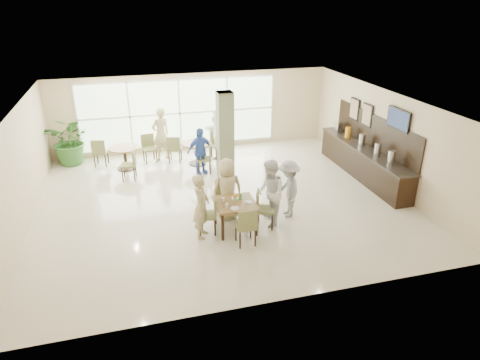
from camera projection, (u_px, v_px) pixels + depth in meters
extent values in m
plane|color=beige|center=(222.00, 200.00, 12.09)|extent=(10.00, 10.00, 0.00)
plane|color=white|center=(220.00, 102.00, 10.96)|extent=(10.00, 10.00, 0.00)
plane|color=beige|center=(193.00, 112.00, 15.50)|extent=(10.00, 0.00, 10.00)
plane|color=beige|center=(278.00, 238.00, 7.55)|extent=(10.00, 0.00, 10.00)
plane|color=beige|center=(20.00, 172.00, 10.32)|extent=(0.00, 9.00, 9.00)
plane|color=beige|center=(385.00, 138.00, 12.73)|extent=(0.00, 9.00, 9.00)
plane|color=silver|center=(180.00, 113.00, 15.35)|extent=(7.00, 0.00, 7.00)
cube|color=#656F4D|center=(225.00, 139.00, 12.68)|extent=(0.45, 0.45, 2.80)
cube|color=brown|center=(235.00, 203.00, 10.29)|extent=(0.97, 0.97, 0.05)
cube|color=black|center=(223.00, 227.00, 9.98)|extent=(0.06, 0.06, 0.70)
cube|color=black|center=(256.00, 223.00, 10.18)|extent=(0.06, 0.06, 0.70)
cube|color=black|center=(215.00, 211.00, 10.70)|extent=(0.06, 0.06, 0.70)
cube|color=black|center=(247.00, 207.00, 10.90)|extent=(0.06, 0.06, 0.70)
cylinder|color=brown|center=(124.00, 148.00, 13.95)|extent=(1.01, 1.01, 0.04)
cylinder|color=black|center=(125.00, 159.00, 14.10)|extent=(0.10, 0.10, 0.71)
cylinder|color=black|center=(127.00, 168.00, 14.24)|extent=(0.60, 0.60, 0.03)
cylinder|color=brown|center=(197.00, 143.00, 14.36)|extent=(1.01, 1.01, 0.04)
cylinder|color=black|center=(197.00, 154.00, 14.51)|extent=(0.10, 0.10, 0.71)
cylinder|color=black|center=(198.00, 163.00, 14.65)|extent=(0.60, 0.60, 0.03)
cylinder|color=white|center=(246.00, 203.00, 10.12)|extent=(0.08, 0.08, 0.10)
cylinder|color=white|center=(223.00, 200.00, 10.29)|extent=(0.08, 0.08, 0.10)
cylinder|color=white|center=(227.00, 205.00, 10.02)|extent=(0.08, 0.08, 0.10)
cylinder|color=white|center=(235.00, 208.00, 9.98)|extent=(0.20, 0.20, 0.01)
cylinder|color=white|center=(236.00, 198.00, 10.48)|extent=(0.20, 0.20, 0.01)
cylinder|color=white|center=(249.00, 202.00, 10.27)|extent=(0.20, 0.20, 0.01)
cylinder|color=#99B27F|center=(235.00, 200.00, 10.26)|extent=(0.07, 0.07, 0.12)
sphere|color=orange|center=(236.00, 196.00, 10.22)|extent=(0.07, 0.07, 0.07)
sphere|color=orange|center=(234.00, 196.00, 10.23)|extent=(0.07, 0.07, 0.07)
sphere|color=orange|center=(235.00, 196.00, 10.19)|extent=(0.07, 0.07, 0.07)
cube|color=green|center=(240.00, 197.00, 10.37)|extent=(0.09, 0.08, 0.15)
cube|color=black|center=(363.00, 163.00, 13.47)|extent=(0.60, 4.60, 0.90)
cube|color=black|center=(364.00, 149.00, 13.28)|extent=(0.64, 4.70, 0.04)
cube|color=black|center=(375.00, 132.00, 13.14)|extent=(0.04, 4.60, 1.00)
cylinder|color=silver|center=(391.00, 158.00, 11.96)|extent=(0.20, 0.20, 0.40)
cylinder|color=silver|center=(378.00, 150.00, 12.58)|extent=(0.20, 0.20, 0.40)
cylinder|color=silver|center=(362.00, 140.00, 13.37)|extent=(0.20, 0.20, 0.40)
cylinder|color=orange|center=(348.00, 133.00, 14.18)|extent=(0.18, 0.18, 0.36)
cube|color=silver|center=(338.00, 127.00, 14.79)|extent=(0.18, 0.30, 0.36)
cube|color=black|center=(399.00, 119.00, 11.88)|extent=(0.06, 1.00, 0.58)
cube|color=#7F99CC|center=(398.00, 119.00, 11.87)|extent=(0.01, 0.92, 0.50)
cube|color=black|center=(367.00, 115.00, 13.42)|extent=(0.04, 0.55, 0.70)
cube|color=#985F37|center=(367.00, 115.00, 13.41)|extent=(0.01, 0.47, 0.62)
cube|color=black|center=(355.00, 109.00, 14.12)|extent=(0.04, 0.55, 0.70)
cube|color=#985F37|center=(354.00, 109.00, 14.12)|extent=(0.01, 0.47, 0.62)
imported|color=#346C2B|center=(71.00, 140.00, 14.32)|extent=(1.97, 1.97, 1.67)
imported|color=tan|center=(201.00, 206.00, 9.98)|extent=(0.57, 0.68, 1.60)
imported|color=tan|center=(227.00, 189.00, 10.85)|extent=(0.80, 0.46, 1.61)
imported|color=white|center=(270.00, 193.00, 10.50)|extent=(0.76, 0.92, 1.71)
imported|color=#9A9A9C|center=(289.00, 189.00, 10.96)|extent=(0.65, 1.03, 1.52)
imported|color=#4064C0|center=(200.00, 151.00, 13.56)|extent=(1.01, 0.77, 1.52)
imported|color=white|center=(219.00, 135.00, 14.53)|extent=(0.96, 1.80, 1.85)
imported|color=tan|center=(161.00, 134.00, 14.67)|extent=(0.80, 0.68, 1.85)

